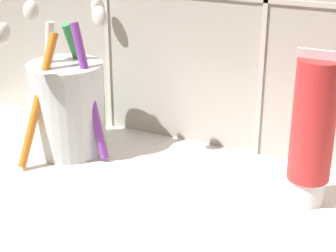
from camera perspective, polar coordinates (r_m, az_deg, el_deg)
The scene contains 3 objects.
sink_counter at distance 52.44cm, azimuth 1.86°, elevation -9.83°, with size 75.69×31.12×2.00cm, color silver.
toothbrush_cup at distance 62.95cm, azimuth -10.18°, elevation 2.17°, with size 11.08×15.94×17.09cm.
toothpaste_tube at distance 52.16cm, azimuth 14.49°, elevation -0.43°, with size 4.11×3.91×14.78cm.
Camera 1 is at (17.61, -40.47, 29.32)cm, focal length 60.00 mm.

